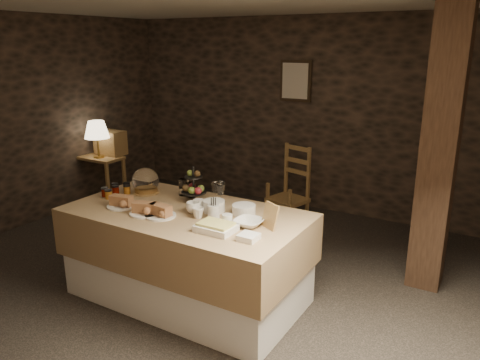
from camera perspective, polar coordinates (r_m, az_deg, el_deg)
The scene contains 28 objects.
ground_plane at distance 4.79m, azimuth -4.77°, elevation -11.57°, with size 5.50×5.00×0.01m, color black.
room_shell at distance 4.29m, azimuth -5.27°, elevation 7.23°, with size 5.52×5.02×2.60m.
buffet_table at distance 4.23m, azimuth -6.50°, elevation -8.32°, with size 2.10×1.12×0.83m.
console_table at distance 6.92m, azimuth -16.70°, elevation 1.74°, with size 0.66×0.38×0.70m.
table_lamp at distance 6.74m, azimuth -17.08°, elevation 5.84°, with size 0.34×0.34×0.51m.
wine_rack at distance 6.93m, azimuth -15.53°, elevation 4.41°, with size 0.42×0.26×0.34m, color olive.
chair at distance 6.23m, azimuth 6.11°, elevation -0.68°, with size 0.54×0.53×0.74m.
timber_column at distance 4.55m, azimuth 23.12°, elevation 3.15°, with size 0.30×0.30×2.60m, color black.
framed_picture at distance 6.47m, azimuth 6.79°, elevation 11.91°, with size 0.45×0.04×0.55m.
plate_stack_a at distance 4.05m, azimuth -3.20°, elevation -3.17°, with size 0.19×0.19×0.10m, color white.
plate_stack_b at distance 3.98m, azimuth 0.47°, elevation -3.64°, with size 0.20×0.20×0.09m, color white.
cutlery_holder at distance 3.88m, azimuth -3.24°, elevation -3.90°, with size 0.10×0.10×0.12m, color white.
cup_a at distance 4.03m, azimuth -5.70°, elevation -3.35°, with size 0.13×0.13×0.10m, color white.
cup_b at distance 3.92m, azimuth -5.12°, elevation -3.99°, with size 0.10×0.10×0.09m, color white.
mug_c at distance 4.10m, azimuth -5.07°, elevation -3.03°, with size 0.09×0.09×0.10m, color white.
mug_d at distance 3.75m, azimuth -1.58°, elevation -4.87°, with size 0.08×0.08×0.09m, color white.
bowl at distance 3.74m, azimuth 1.07°, elevation -5.23°, with size 0.23×0.23×0.06m, color white.
cake_dome at distance 4.63m, azimuth -11.43°, elevation -0.28°, with size 0.26×0.26×0.26m.
fruit_stand at distance 4.30m, azimuth -5.67°, elevation -0.96°, with size 0.23×0.23×0.33m.
bread_platter_left at distance 4.29m, azimuth -14.25°, elevation -2.68°, with size 0.26×0.26×0.11m.
bread_platter_center at distance 4.07m, azimuth -11.55°, elevation -3.56°, with size 0.26×0.26×0.11m.
bread_platter_right at distance 3.99m, azimuth -9.68°, elevation -3.88°, with size 0.26×0.26×0.11m.
jam_jars at distance 4.66m, azimuth -14.83°, elevation -1.26°, with size 0.20×0.32×0.07m.
tart_dish at distance 3.64m, azimuth -2.95°, elevation -5.76°, with size 0.30×0.22×0.07m.
square_dish at distance 3.49m, azimuth 1.03°, elevation -6.97°, with size 0.14×0.14×0.04m, color white.
menu_frame at distance 3.69m, azimuth 3.66°, elevation -4.52°, with size 0.17×0.02×0.22m, color olive.
storage_jar_a at distance 4.51m, azimuth -6.85°, elevation -0.84°, with size 0.10×0.10×0.16m, color white.
storage_jar_b at distance 4.44m, azimuth -6.02°, elevation -1.21°, with size 0.09×0.09×0.14m, color white.
Camera 1 is at (2.50, -3.41, 2.23)m, focal length 35.00 mm.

